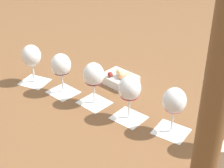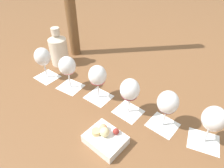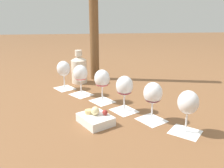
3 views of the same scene
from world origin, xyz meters
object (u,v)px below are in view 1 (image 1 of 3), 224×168
Objects in this scene: wine_glass_2 at (130,90)px; wine_glass_1 at (174,103)px; wine_glass_5 at (32,58)px; wine_glass_0 at (223,119)px; ceramic_vase at (218,156)px; wine_glass_3 at (94,76)px; wine_glass_4 at (61,67)px; snack_dish at (119,79)px.

wine_glass_1 is at bearing 132.68° from wine_glass_2.
wine_glass_2 is at bearing -47.32° from wine_glass_1.
wine_glass_1 and wine_glass_5 have the same top height.
wine_glass_0 is 0.15m from ceramic_vase.
wine_glass_3 and wine_glass_5 have the same top height.
wine_glass_4 is at bearing -62.65° from ceramic_vase.
ceramic_vase reaches higher than wine_glass_3.
wine_glass_5 is (0.50, -0.60, 0.00)m from wine_glass_0.
wine_glass_4 is 0.78× the size of ceramic_vase.
wine_glass_2 and wine_glass_4 have the same top height.
wine_glass_0 is 0.16m from wine_glass_1.
ceramic_vase is at bearing 117.35° from wine_glass_4.
wine_glass_5 is (0.20, -0.23, -0.00)m from wine_glass_3.
wine_glass_4 is 0.15m from wine_glass_5.
wine_glass_5 reaches higher than snack_dish.
wine_glass_0 is 0.96× the size of snack_dish.
wine_glass_1 is at bearing 129.66° from wine_glass_5.
wine_glass_3 is at bearing 130.71° from wine_glass_5.
wine_glass_3 is 0.53m from ceramic_vase.
wine_glass_2 is 1.00× the size of wine_glass_4.
wine_glass_4 is 0.68m from ceramic_vase.
wine_glass_1 is 1.00× the size of wine_glass_2.
wine_glass_5 is 0.78× the size of ceramic_vase.
wine_glass_4 is at bearing -50.46° from wine_glass_1.
snack_dish is at bearing -80.48° from wine_glass_1.
wine_glass_5 is (0.29, -0.36, -0.00)m from wine_glass_2.
wine_glass_2 is 0.27m from snack_dish.
ceramic_vase reaches higher than wine_glass_1.
ceramic_vase is (-0.41, 0.72, -0.02)m from wine_glass_5.
wine_glass_0 and wine_glass_5 have the same top height.
wine_glass_2 is 0.78× the size of ceramic_vase.
wine_glass_0 is at bearing 130.92° from wine_glass_2.
wine_glass_4 is (0.30, -0.36, 0.00)m from wine_glass_1.
wine_glass_3 is at bearing -55.34° from wine_glass_2.
wine_glass_3 is 1.00× the size of wine_glass_4.
snack_dish is (-0.34, 0.12, -0.09)m from wine_glass_5.
ceramic_vase is (-0.31, 0.60, -0.02)m from wine_glass_4.
wine_glass_5 is at bearing -60.30° from ceramic_vase.
ceramic_vase is at bearing 92.84° from wine_glass_1.
wine_glass_3 is (0.30, -0.37, 0.00)m from wine_glass_0.
ceramic_vase is (-0.12, 0.36, -0.02)m from wine_glass_2.
wine_glass_1 is at bearing -50.87° from wine_glass_0.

